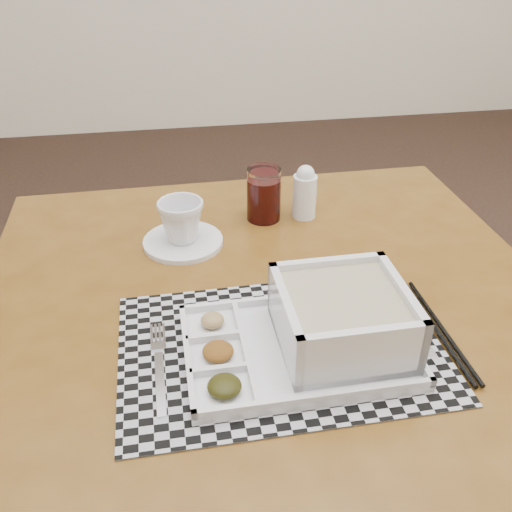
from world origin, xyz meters
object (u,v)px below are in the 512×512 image
at_px(serving_tray, 329,327).
at_px(creamer_bottle, 305,192).
at_px(dining_table, 272,338).
at_px(cup, 181,221).
at_px(juice_glass, 264,196).

height_order(serving_tray, creamer_bottle, creamer_bottle).
bearing_deg(creamer_bottle, dining_table, -112.79).
bearing_deg(serving_tray, cup, 119.97).
bearing_deg(creamer_bottle, juice_glass, 177.06).
bearing_deg(dining_table, serving_tray, -64.64).
relative_size(cup, creamer_bottle, 0.76).
bearing_deg(cup, dining_table, -66.26).
xyz_separation_m(dining_table, creamer_bottle, (0.12, 0.28, 0.13)).
distance_m(dining_table, serving_tray, 0.17).
xyz_separation_m(dining_table, cup, (-0.13, 0.21, 0.12)).
relative_size(cup, juice_glass, 0.79).
height_order(serving_tray, cup, serving_tray).
bearing_deg(serving_tray, creamer_bottle, 81.36).
bearing_deg(serving_tray, dining_table, 115.36).
relative_size(serving_tray, creamer_bottle, 2.89).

